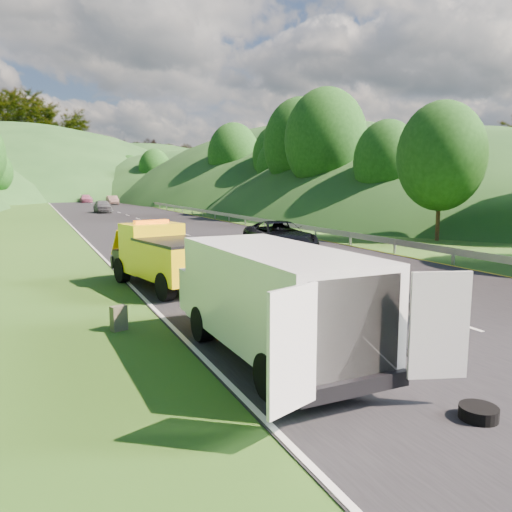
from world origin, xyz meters
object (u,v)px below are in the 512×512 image
suitcase (119,318)px  white_van (271,296)px  child (253,322)px  passing_suv (279,251)px  spare_tire (478,420)px  tow_truck (164,256)px  woman (206,333)px  worker (416,377)px

suitcase → white_van: bearing=-52.1°
child → passing_suv: size_ratio=0.18×
spare_tire → white_van: bearing=114.1°
tow_truck → child: (1.07, -5.27, -1.14)m
woman → suitcase: 2.24m
child → suitcase: bearing=-160.9°
tow_truck → spare_tire: size_ratio=9.50×
child → suitcase: (-3.40, 0.65, 0.31)m
worker → passing_suv: bearing=44.3°
white_van → woman: (-0.71, 2.21, -1.33)m
passing_suv → woman: bearing=-117.5°
child → spare_tire: size_ratio=1.73×
suitcase → spare_tire: suitcase is taller
woman → suitcase: bearing=49.1°
suitcase → spare_tire: 8.41m
tow_truck → suitcase: (-2.32, -4.62, -0.82)m
tow_truck → spare_tire: 12.04m
white_van → child: 3.10m
white_van → passing_suv: white_van is taller
spare_tire → woman: bearing=111.8°
tow_truck → suitcase: 5.24m
worker → spare_tire: (-0.33, -1.76, 0.00)m
child → worker: size_ratio=0.62×
white_van → passing_suv: bearing=61.3°
white_van → child: white_van is taller
woman → passing_suv: size_ratio=0.31×
woman → child: (1.49, 0.48, 0.00)m
spare_tire → tow_truck: bearing=99.6°
suitcase → spare_tire: size_ratio=1.05×
white_van → suitcase: bearing=126.9°
tow_truck → woman: tow_truck is taller
suitcase → worker: bearing=-49.4°
white_van → woman: 2.67m
passing_suv → worker: bearing=-102.1°
child → spare_tire: bearing=-51.9°
worker → suitcase: bearing=103.4°
worker → passing_suv: 17.64m
tow_truck → woman: bearing=-105.7°
tow_truck → suitcase: bearing=-128.2°
tow_truck → suitcase: tow_truck is taller
white_van → spare_tire: (1.72, -3.86, -1.33)m
tow_truck → worker: tow_truck is taller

